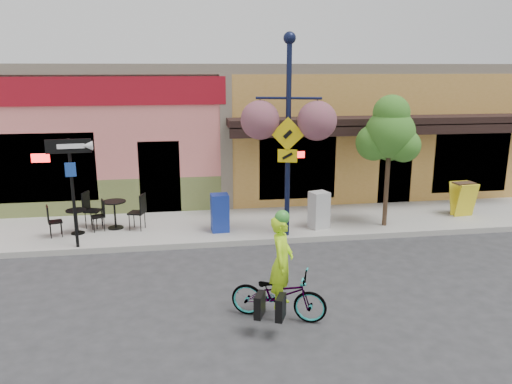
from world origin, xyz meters
TOP-DOWN VIEW (x-y plane):
  - ground at (0.00, 0.00)m, footprint 90.00×90.00m
  - sidewalk at (0.00, 2.00)m, footprint 24.00×3.00m
  - curb at (0.00, 0.55)m, footprint 24.00×0.12m
  - building at (0.00, 7.50)m, footprint 18.20×8.20m
  - bicycle at (-0.72, -3.30)m, footprint 1.84×1.25m
  - cyclist_rider at (-0.67, -3.30)m, footprint 0.61×0.72m
  - lamp_post at (0.30, 0.76)m, footprint 1.74×1.06m
  - one_way_sign at (-4.92, 0.65)m, footprint 1.03×0.30m
  - cafe_set_left at (-5.11, 1.69)m, footprint 1.56×1.10m
  - cafe_set_right at (-4.18, 2.00)m, footprint 1.84×1.30m
  - newspaper_box_blue at (-1.39, 1.33)m, footprint 0.48×0.43m
  - newspaper_box_grey at (1.29, 1.23)m, footprint 0.57×0.54m
  - street_tree at (3.15, 1.15)m, footprint 1.61×1.61m
  - sandwich_board at (5.80, 1.52)m, footprint 0.64×0.50m

SIDE VIEW (x-z plane):
  - ground at x=0.00m, z-range 0.00..0.00m
  - sidewalk at x=0.00m, z-range 0.00..0.15m
  - curb at x=0.00m, z-range 0.00..0.15m
  - bicycle at x=-0.72m, z-range 0.00..0.92m
  - cafe_set_left at x=-5.11m, z-range 0.15..1.00m
  - newspaper_box_grey at x=1.29m, z-range 0.15..1.15m
  - cafe_set_right at x=-4.18m, z-range 0.15..1.15m
  - sandwich_board at x=5.80m, z-range 0.15..1.15m
  - newspaper_box_blue at x=-1.39m, z-range 0.15..1.16m
  - cyclist_rider at x=-0.67m, z-range 0.00..1.67m
  - one_way_sign at x=-4.92m, z-range 0.15..2.80m
  - street_tree at x=3.15m, z-range 0.15..3.76m
  - building at x=0.00m, z-range 0.00..4.50m
  - lamp_post at x=0.30m, z-range 0.15..5.24m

